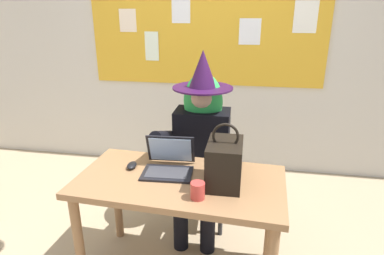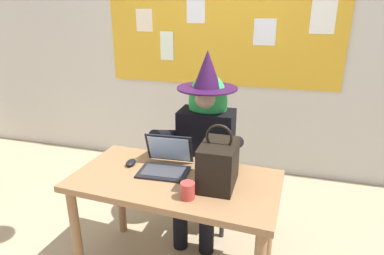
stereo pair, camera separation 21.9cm
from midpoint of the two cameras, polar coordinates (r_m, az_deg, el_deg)
name	(u,v)px [view 1 (the left image)]	position (r m, az deg, el deg)	size (l,w,h in m)	color
wall_back_bulletin	(206,39)	(3.48, 0.58, 15.18)	(6.78, 1.90, 2.80)	beige
desk_main	(180,193)	(2.07, -5.24, -11.49)	(1.30, 0.72, 0.72)	#8E6642
chair_at_desk	(202,162)	(2.70, -0.50, -6.13)	(0.44, 0.44, 0.91)	black
person_costumed	(201,135)	(2.48, -0.93, -1.44)	(0.59, 0.69, 1.43)	black
laptop	(169,164)	(2.10, -7.13, -6.38)	(0.33, 0.30, 0.22)	black
computer_mouse	(132,165)	(2.19, -13.34, -6.54)	(0.06, 0.10, 0.03)	black
handbag	(225,163)	(1.91, 2.44, -6.22)	(0.20, 0.30, 0.38)	black
coffee_mug	(198,191)	(1.80, -2.55, -11.07)	(0.08, 0.08, 0.10)	#B23833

